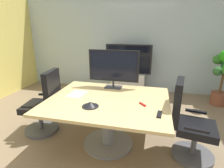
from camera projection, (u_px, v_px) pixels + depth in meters
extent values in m
plane|color=#7A664C|center=(97.00, 151.00, 2.62)|extent=(7.08, 7.08, 0.00)
cube|color=#9EB2B7|center=(129.00, 42.00, 4.89)|extent=(6.08, 0.10, 2.67)
cube|color=tan|center=(108.00, 100.00, 2.57)|extent=(1.72, 1.39, 0.04)
cylinder|color=slate|center=(108.00, 123.00, 2.69)|extent=(0.20, 0.20, 0.71)
cylinder|color=slate|center=(108.00, 142.00, 2.79)|extent=(0.76, 0.76, 0.03)
cylinder|color=#4C4C51|center=(42.00, 129.00, 3.13)|extent=(0.56, 0.56, 0.06)
cylinder|color=#4C4C51|center=(41.00, 118.00, 3.06)|extent=(0.07, 0.07, 0.36)
cube|color=black|center=(39.00, 107.00, 2.99)|extent=(0.53, 0.53, 0.10)
cube|color=black|center=(52.00, 89.00, 2.86)|extent=(0.14, 0.46, 0.60)
cube|color=black|center=(46.00, 95.00, 3.20)|extent=(0.28, 0.08, 0.03)
cube|color=black|center=(30.00, 107.00, 2.71)|extent=(0.28, 0.08, 0.03)
cylinder|color=#4C4C51|center=(192.00, 155.00, 2.50)|extent=(0.56, 0.56, 0.06)
cylinder|color=#4C4C51|center=(194.00, 142.00, 2.44)|extent=(0.07, 0.07, 0.36)
cube|color=black|center=(196.00, 128.00, 2.37)|extent=(0.55, 0.55, 0.10)
cube|color=black|center=(178.00, 102.00, 2.37)|extent=(0.16, 0.46, 0.60)
cube|color=black|center=(197.00, 130.00, 2.11)|extent=(0.28, 0.10, 0.03)
cube|color=black|center=(196.00, 111.00, 2.57)|extent=(0.28, 0.10, 0.03)
cube|color=#333338|center=(113.00, 87.00, 3.05)|extent=(0.28, 0.18, 0.02)
cylinder|color=#333338|center=(113.00, 84.00, 3.03)|extent=(0.04, 0.04, 0.10)
cube|color=black|center=(114.00, 66.00, 2.95)|extent=(0.84, 0.04, 0.52)
cube|color=black|center=(113.00, 66.00, 2.93)|extent=(0.77, 0.01, 0.47)
cube|color=#B7BABC|center=(128.00, 83.00, 4.88)|extent=(0.90, 0.36, 0.55)
cube|color=black|center=(128.00, 59.00, 4.66)|extent=(1.20, 0.06, 0.76)
cube|color=black|center=(128.00, 59.00, 4.62)|extent=(1.12, 0.01, 0.69)
cylinder|color=brown|center=(218.00, 98.00, 4.15)|extent=(0.34, 0.34, 0.30)
cylinder|color=brown|center=(221.00, 83.00, 4.03)|extent=(0.05, 0.05, 0.44)
sphere|color=#306C25|center=(218.00, 60.00, 4.10)|extent=(0.22, 0.22, 0.22)
sphere|color=#2F6230|center=(218.00, 71.00, 3.94)|extent=(0.20, 0.20, 0.20)
cone|color=black|center=(90.00, 104.00, 2.32)|extent=(0.19, 0.19, 0.07)
cylinder|color=black|center=(90.00, 106.00, 2.33)|extent=(0.22, 0.22, 0.01)
cube|color=black|center=(159.00, 114.00, 2.10)|extent=(0.07, 0.17, 0.02)
cube|color=red|center=(143.00, 104.00, 2.37)|extent=(0.10, 0.11, 0.02)
cube|color=white|center=(77.00, 94.00, 2.75)|extent=(0.23, 0.31, 0.01)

